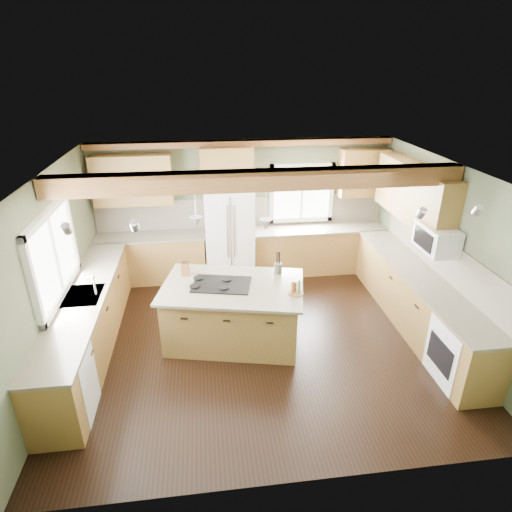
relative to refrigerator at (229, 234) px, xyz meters
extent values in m
plane|color=black|center=(0.30, -2.12, -0.90)|extent=(5.60, 5.60, 0.00)
plane|color=silver|center=(0.30, -2.12, 1.70)|extent=(5.60, 5.60, 0.00)
plane|color=#444E37|center=(0.30, 0.38, 0.40)|extent=(5.60, 0.00, 5.60)
plane|color=#444E37|center=(-2.50, -2.12, 0.40)|extent=(0.00, 5.00, 5.00)
plane|color=#444E37|center=(3.10, -2.12, 0.40)|extent=(0.00, 5.00, 5.00)
cube|color=#533317|center=(0.30, -2.06, 1.57)|extent=(5.55, 0.26, 0.26)
cube|color=#533317|center=(0.30, 0.28, 1.64)|extent=(5.55, 0.20, 0.10)
cube|color=brown|center=(0.30, 0.36, 0.31)|extent=(5.58, 0.03, 0.58)
cube|color=brown|center=(3.08, -2.07, 0.31)|extent=(0.03, 3.70, 0.58)
cube|color=brown|center=(-1.49, 0.08, -0.46)|extent=(2.02, 0.60, 0.88)
cube|color=#464033|center=(-1.49, 0.08, 0.00)|extent=(2.06, 0.64, 0.04)
cube|color=brown|center=(1.79, 0.08, -0.46)|extent=(2.62, 0.60, 0.88)
cube|color=#464033|center=(1.79, 0.08, 0.00)|extent=(2.66, 0.64, 0.04)
cube|color=brown|center=(-2.20, -2.07, -0.46)|extent=(0.60, 3.70, 0.88)
cube|color=#464033|center=(-2.20, -2.07, 0.00)|extent=(0.64, 3.74, 0.04)
cube|color=brown|center=(2.80, -2.07, -0.46)|extent=(0.60, 3.70, 0.88)
cube|color=#464033|center=(2.80, -2.07, 0.00)|extent=(0.64, 3.74, 0.04)
cube|color=brown|center=(-1.69, 0.21, 1.05)|extent=(1.40, 0.35, 0.90)
cube|color=brown|center=(0.00, 0.21, 1.25)|extent=(0.96, 0.35, 0.70)
cube|color=brown|center=(2.92, -1.22, 1.05)|extent=(0.35, 2.20, 0.90)
cube|color=brown|center=(2.60, 0.21, 1.05)|extent=(0.90, 0.35, 0.90)
cube|color=white|center=(-2.48, -2.07, 0.65)|extent=(0.04, 1.60, 1.05)
cube|color=white|center=(1.45, 0.36, 0.65)|extent=(1.10, 0.04, 1.00)
cube|color=#262628|center=(-2.20, -2.07, 0.01)|extent=(0.50, 0.65, 0.03)
cylinder|color=#B2B2B7|center=(-2.02, -2.07, 0.15)|extent=(0.02, 0.02, 0.28)
cube|color=white|center=(-2.19, -3.37, -0.47)|extent=(0.60, 0.60, 0.84)
cube|color=white|center=(2.79, -3.37, -0.47)|extent=(0.60, 0.72, 0.84)
cube|color=white|center=(2.88, -2.17, 0.65)|extent=(0.40, 0.70, 0.38)
cone|color=#B2B2B7|center=(-0.57, -1.95, 0.98)|extent=(0.18, 0.18, 0.16)
cone|color=#B2B2B7|center=(0.37, -2.16, 0.98)|extent=(0.18, 0.18, 0.16)
cube|color=white|center=(0.00, 0.00, 0.00)|extent=(0.90, 0.74, 1.80)
cube|color=brown|center=(-0.10, -2.06, -0.46)|extent=(2.12, 1.56, 0.88)
cube|color=#464033|center=(-0.10, -2.06, 0.00)|extent=(2.27, 1.71, 0.04)
cube|color=black|center=(-0.26, -2.02, 0.03)|extent=(0.93, 0.72, 0.02)
cube|color=brown|center=(-0.78, -1.64, 0.12)|extent=(0.13, 0.11, 0.19)
cylinder|color=#483F39|center=(0.63, -1.75, 0.10)|extent=(0.14, 0.14, 0.16)
camera|label=1|loc=(-0.46, -7.53, 3.01)|focal=30.00mm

